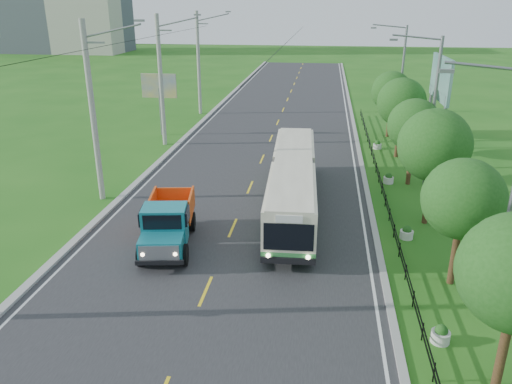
% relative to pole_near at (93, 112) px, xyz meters
% --- Properties ---
extents(ground, '(240.00, 240.00, 0.00)m').
position_rel_pole_near_xyz_m(ground, '(8.26, -9.00, -5.09)').
color(ground, '#1F5E16').
rests_on(ground, ground).
extents(road, '(14.00, 120.00, 0.02)m').
position_rel_pole_near_xyz_m(road, '(8.26, 11.00, -5.08)').
color(road, '#28282B').
rests_on(road, ground).
extents(curb_left, '(0.40, 120.00, 0.15)m').
position_rel_pole_near_xyz_m(curb_left, '(1.06, 11.00, -5.02)').
color(curb_left, '#9E9E99').
rests_on(curb_left, ground).
extents(curb_right, '(0.30, 120.00, 0.10)m').
position_rel_pole_near_xyz_m(curb_right, '(15.41, 11.00, -5.04)').
color(curb_right, '#9E9E99').
rests_on(curb_right, ground).
extents(edge_line_left, '(0.12, 120.00, 0.00)m').
position_rel_pole_near_xyz_m(edge_line_left, '(1.61, 11.00, -5.07)').
color(edge_line_left, silver).
rests_on(edge_line_left, road).
extents(edge_line_right, '(0.12, 120.00, 0.00)m').
position_rel_pole_near_xyz_m(edge_line_right, '(14.91, 11.00, -5.07)').
color(edge_line_right, silver).
rests_on(edge_line_right, road).
extents(centre_dash, '(0.12, 2.20, 0.00)m').
position_rel_pole_near_xyz_m(centre_dash, '(8.26, -9.00, -5.07)').
color(centre_dash, yellow).
rests_on(centre_dash, road).
extents(railing_right, '(0.04, 40.00, 0.60)m').
position_rel_pole_near_xyz_m(railing_right, '(16.26, 5.00, -4.79)').
color(railing_right, black).
rests_on(railing_right, ground).
extents(pole_near, '(3.51, 0.32, 10.00)m').
position_rel_pole_near_xyz_m(pole_near, '(0.00, 0.00, 0.00)').
color(pole_near, gray).
rests_on(pole_near, ground).
extents(pole_mid, '(3.51, 0.32, 10.00)m').
position_rel_pole_near_xyz_m(pole_mid, '(0.00, 12.00, 0.00)').
color(pole_mid, gray).
rests_on(pole_mid, ground).
extents(pole_far, '(3.51, 0.32, 10.00)m').
position_rel_pole_near_xyz_m(pole_far, '(0.00, 24.00, 0.00)').
color(pole_far, gray).
rests_on(pole_far, ground).
extents(tree_second, '(3.18, 3.26, 5.30)m').
position_rel_pole_near_xyz_m(tree_second, '(18.12, -6.86, -1.57)').
color(tree_second, '#382314').
rests_on(tree_second, ground).
extents(tree_third, '(3.60, 3.62, 6.00)m').
position_rel_pole_near_xyz_m(tree_third, '(18.12, -0.86, -1.11)').
color(tree_third, '#382314').
rests_on(tree_third, ground).
extents(tree_fourth, '(3.24, 3.31, 5.40)m').
position_rel_pole_near_xyz_m(tree_fourth, '(18.12, 5.14, -1.51)').
color(tree_fourth, '#382314').
rests_on(tree_fourth, ground).
extents(tree_fifth, '(3.48, 3.52, 5.80)m').
position_rel_pole_near_xyz_m(tree_fifth, '(18.12, 11.14, -1.24)').
color(tree_fifth, '#382314').
rests_on(tree_fifth, ground).
extents(tree_back, '(3.30, 3.36, 5.50)m').
position_rel_pole_near_xyz_m(tree_back, '(18.12, 17.14, -1.44)').
color(tree_back, '#382314').
rests_on(tree_back, ground).
extents(streetlight_near, '(3.02, 0.20, 9.07)m').
position_rel_pole_near_xyz_m(streetlight_near, '(18.90, -9.00, -0.19)').
color(streetlight_near, slate).
rests_on(streetlight_near, ground).
extents(streetlight_mid, '(3.02, 0.20, 9.07)m').
position_rel_pole_near_xyz_m(streetlight_mid, '(18.90, 5.00, -0.19)').
color(streetlight_mid, slate).
rests_on(streetlight_mid, ground).
extents(streetlight_far, '(3.02, 0.20, 9.07)m').
position_rel_pole_near_xyz_m(streetlight_far, '(18.90, 19.00, -0.19)').
color(streetlight_far, slate).
rests_on(streetlight_far, ground).
extents(planter_front, '(0.64, 0.64, 0.67)m').
position_rel_pole_near_xyz_m(planter_front, '(16.86, -11.00, -4.81)').
color(planter_front, silver).
rests_on(planter_front, ground).
extents(planter_near, '(0.64, 0.64, 0.67)m').
position_rel_pole_near_xyz_m(planter_near, '(16.86, -3.00, -4.81)').
color(planter_near, silver).
rests_on(planter_near, ground).
extents(planter_mid, '(0.64, 0.64, 0.67)m').
position_rel_pole_near_xyz_m(planter_mid, '(16.86, 5.00, -4.81)').
color(planter_mid, silver).
rests_on(planter_mid, ground).
extents(planter_far, '(0.64, 0.64, 0.67)m').
position_rel_pole_near_xyz_m(planter_far, '(16.86, 13.00, -4.81)').
color(planter_far, silver).
rests_on(planter_far, ground).
extents(billboard_left, '(3.00, 0.20, 5.20)m').
position_rel_pole_near_xyz_m(billboard_left, '(-1.24, 15.00, -1.23)').
color(billboard_left, slate).
rests_on(billboard_left, ground).
extents(billboard_right, '(0.24, 6.00, 7.30)m').
position_rel_pole_near_xyz_m(billboard_right, '(20.56, 11.00, 0.25)').
color(billboard_right, slate).
rests_on(billboard_right, ground).
extents(bus, '(2.95, 14.46, 2.77)m').
position_rel_pole_near_xyz_m(bus, '(11.09, -0.04, -3.43)').
color(bus, '#34833F').
rests_on(bus, ground).
extents(dump_truck, '(2.90, 5.71, 2.29)m').
position_rel_pole_near_xyz_m(dump_truck, '(5.63, -5.31, -3.80)').
color(dump_truck, '#167885').
rests_on(dump_truck, ground).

